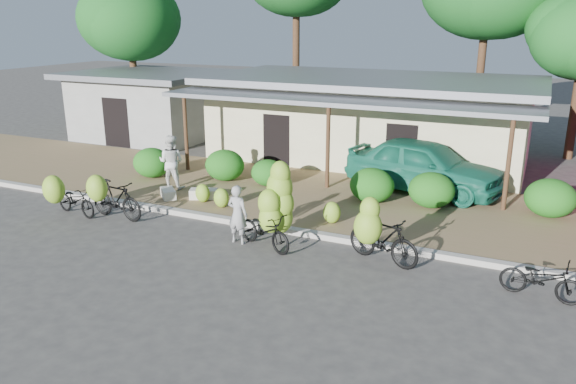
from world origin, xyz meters
name	(u,v)px	position (x,y,z in m)	size (l,w,h in m)	color
ground	(238,257)	(0.00, 0.00, 0.00)	(100.00, 100.00, 0.00)	#3F3C3A
sidewalk	(315,198)	(0.00, 5.00, 0.06)	(60.00, 6.00, 0.12)	olive
curb	(274,228)	(0.00, 2.00, 0.07)	(60.00, 0.25, 0.15)	#A8A399
shop_main	(370,118)	(0.00, 10.93, 1.72)	(13.00, 8.50, 3.35)	beige
shop_grey	(150,104)	(-11.00, 10.99, 1.62)	(7.00, 6.00, 3.15)	#969792
tree_back_left	(128,17)	(-13.69, 13.11, 5.64)	(5.32, 5.21, 7.62)	#4C301E
hedge_0	(152,163)	(-6.14, 4.70, 0.65)	(1.36, 1.23, 1.06)	#176216
hedge_1	(225,165)	(-3.56, 5.41, 0.67)	(1.40, 1.26, 1.09)	#176216
hedge_2	(268,173)	(-1.90, 5.44, 0.57)	(1.15, 1.04, 0.90)	#176216
hedge_3	(372,185)	(1.81, 5.17, 0.66)	(1.38, 1.24, 1.07)	#176216
hedge_4	(431,190)	(3.58, 5.43, 0.66)	(1.37, 1.24, 1.07)	#176216
hedge_5	(550,198)	(6.83, 5.99, 0.67)	(1.42, 1.28, 1.11)	#176216
bike_far_left	(70,198)	(-5.92, 0.59, 0.57)	(1.78, 1.38, 1.35)	black
bike_left	(113,198)	(-4.58, 0.88, 0.66)	(1.95, 1.27, 1.47)	black
bike_center	(272,214)	(0.41, 1.07, 0.85)	(1.91, 1.46, 2.17)	black
bike_right	(380,235)	(3.21, 1.05, 0.73)	(2.00, 1.46, 1.77)	black
bike_far_right	(542,279)	(6.72, 0.78, 0.43)	(1.71, 0.78, 0.87)	black
loose_banana_a	(203,193)	(-2.94, 3.00, 0.41)	(0.46, 0.39, 0.58)	#9CB82E
loose_banana_b	(221,198)	(-2.15, 2.81, 0.42)	(0.47, 0.40, 0.59)	#9CB82E
loose_banana_c	(332,212)	(1.34, 2.90, 0.43)	(0.49, 0.42, 0.62)	#9CB82E
sack_near	(204,194)	(-3.11, 3.32, 0.27)	(0.85, 0.40, 0.30)	silver
sack_far	(168,193)	(-4.18, 2.93, 0.26)	(0.75, 0.38, 0.28)	silver
vendor	(238,214)	(-0.46, 0.83, 0.78)	(0.57, 0.37, 1.55)	gray
bystander	(171,162)	(-4.69, 3.88, 1.02)	(0.87, 0.68, 1.80)	silver
teal_van	(424,165)	(3.01, 7.00, 0.99)	(2.05, 5.10, 1.74)	#186C54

